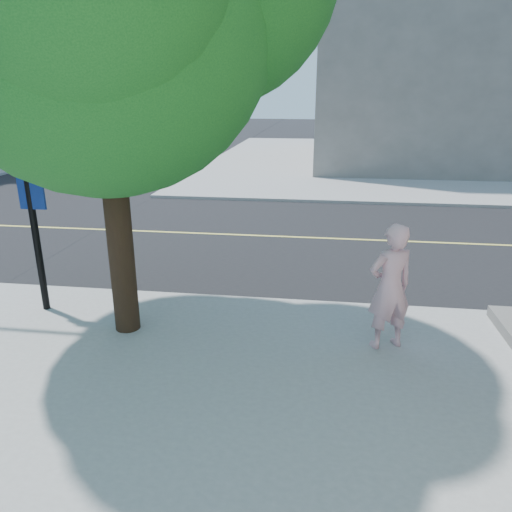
# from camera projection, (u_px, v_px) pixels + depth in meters

# --- Properties ---
(ground) EXTENTS (140.00, 140.00, 0.00)m
(ground) POSITION_uv_depth(u_px,v_px,m) (45.00, 291.00, 9.70)
(ground) COLOR black
(ground) RESTS_ON ground
(road_ew) EXTENTS (140.00, 9.00, 0.01)m
(road_ew) POSITION_uv_depth(u_px,v_px,m) (130.00, 231.00, 13.92)
(road_ew) COLOR black
(road_ew) RESTS_ON ground
(sidewalk_ne) EXTENTS (29.00, 25.00, 0.12)m
(sidewalk_ne) POSITION_uv_depth(u_px,v_px,m) (462.00, 161.00, 28.09)
(sidewalk_ne) COLOR gray
(sidewalk_ne) RESTS_ON ground
(filler_ne) EXTENTS (18.00, 16.00, 14.00)m
(filler_ne) POSITION_uv_depth(u_px,v_px,m) (487.00, 29.00, 26.23)
(filler_ne) COLOR slate
(filler_ne) RESTS_ON sidewalk_ne
(man_on_phone) EXTENTS (0.83, 0.71, 1.93)m
(man_on_phone) POSITION_uv_depth(u_px,v_px,m) (390.00, 287.00, 7.05)
(man_on_phone) COLOR #E0A5AE
(man_on_phone) RESTS_ON sidewalk_se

